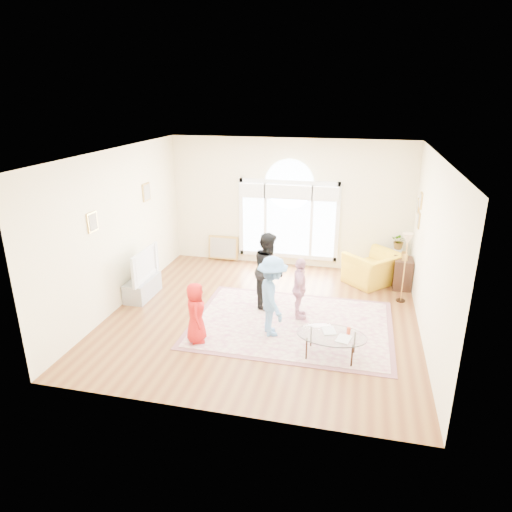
% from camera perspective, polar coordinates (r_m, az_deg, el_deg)
% --- Properties ---
extents(ground, '(6.00, 6.00, 0.00)m').
position_cam_1_polar(ground, '(9.20, 0.86, -7.47)').
color(ground, brown).
rests_on(ground, ground).
extents(room_shell, '(6.00, 6.00, 6.00)m').
position_cam_1_polar(room_shell, '(11.28, 4.04, 6.18)').
color(room_shell, beige).
rests_on(room_shell, ground).
extents(area_rug, '(3.60, 2.60, 0.02)m').
position_cam_1_polar(area_rug, '(8.91, 4.44, -8.45)').
color(area_rug, beige).
rests_on(area_rug, ground).
extents(rug_border, '(3.80, 2.80, 0.01)m').
position_cam_1_polar(rug_border, '(8.91, 4.43, -8.47)').
color(rug_border, '#7F4E53').
rests_on(rug_border, ground).
extents(tv_console, '(0.45, 1.00, 0.42)m').
position_cam_1_polar(tv_console, '(10.24, -14.00, -3.85)').
color(tv_console, '#979B9F').
rests_on(tv_console, ground).
extents(television, '(0.18, 1.16, 0.67)m').
position_cam_1_polar(television, '(10.04, -14.22, -1.00)').
color(television, black).
rests_on(television, tv_console).
extents(coffee_table, '(1.22, 0.82, 0.54)m').
position_cam_1_polar(coffee_table, '(7.80, 9.41, -9.80)').
color(coffee_table, silver).
rests_on(coffee_table, ground).
extents(armchair, '(1.51, 1.51, 0.74)m').
position_cam_1_polar(armchair, '(10.90, 14.44, -1.50)').
color(armchair, yellow).
rests_on(armchair, ground).
extents(side_cabinet, '(0.40, 0.50, 0.70)m').
position_cam_1_polar(side_cabinet, '(10.83, 17.83, -2.11)').
color(side_cabinet, black).
rests_on(side_cabinet, ground).
extents(floor_lamp, '(0.30, 0.30, 1.51)m').
position_cam_1_polar(floor_lamp, '(9.84, 18.38, 1.41)').
color(floor_lamp, black).
rests_on(floor_lamp, ground).
extents(plant_pedestal, '(0.20, 0.20, 0.70)m').
position_cam_1_polar(plant_pedestal, '(11.48, 17.21, -0.80)').
color(plant_pedestal, white).
rests_on(plant_pedestal, ground).
extents(potted_plant, '(0.40, 0.36, 0.40)m').
position_cam_1_polar(potted_plant, '(11.30, 17.49, 1.81)').
color(potted_plant, '#33722D').
rests_on(potted_plant, plant_pedestal).
extents(leaning_picture, '(0.80, 0.14, 0.62)m').
position_cam_1_polar(leaning_picture, '(12.18, -4.07, -0.50)').
color(leaning_picture, tan).
rests_on(leaning_picture, ground).
extents(child_red, '(0.51, 0.63, 1.11)m').
position_cam_1_polar(child_red, '(8.13, -7.54, -7.02)').
color(child_red, red).
rests_on(child_red, area_rug).
extents(child_black, '(0.65, 0.81, 1.56)m').
position_cam_1_polar(child_black, '(9.32, 1.60, -1.70)').
color(child_black, black).
rests_on(child_black, area_rug).
extents(child_pink, '(0.43, 0.76, 1.23)m').
position_cam_1_polar(child_pink, '(8.88, 5.47, -4.09)').
color(child_pink, pink).
rests_on(child_pink, area_rug).
extents(child_blue, '(0.90, 1.11, 1.49)m').
position_cam_1_polar(child_blue, '(8.21, 2.06, -5.06)').
color(child_blue, '#5A8AC5').
rests_on(child_blue, area_rug).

